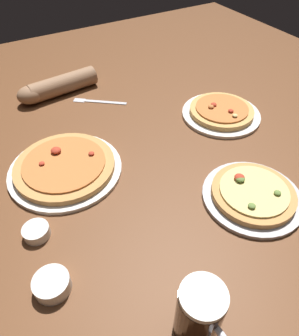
# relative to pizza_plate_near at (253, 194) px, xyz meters

# --- Properties ---
(ground_plane) EXTENTS (2.40, 2.40, 0.03)m
(ground_plane) POSITION_rel_pizza_plate_near_xyz_m (-0.19, 0.23, -0.03)
(ground_plane) COLOR brown
(pizza_plate_near) EXTENTS (0.27, 0.27, 0.05)m
(pizza_plate_near) POSITION_rel_pizza_plate_near_xyz_m (0.00, 0.00, 0.00)
(pizza_plate_near) COLOR #B2B2B7
(pizza_plate_near) RESTS_ON ground_plane
(pizza_plate_far) EXTENTS (0.33, 0.33, 0.05)m
(pizza_plate_far) POSITION_rel_pizza_plate_near_xyz_m (-0.40, 0.36, 0.00)
(pizza_plate_far) COLOR silver
(pizza_plate_far) RESTS_ON ground_plane
(pizza_plate_side) EXTENTS (0.28, 0.28, 0.05)m
(pizza_plate_side) POSITION_rel_pizza_plate_near_xyz_m (0.18, 0.35, -0.00)
(pizza_plate_side) COLOR silver
(pizza_plate_side) RESTS_ON ground_plane
(beer_mug_dark) EXTENTS (0.09, 0.14, 0.15)m
(beer_mug_dark) POSITION_rel_pizza_plate_near_xyz_m (-0.33, -0.20, 0.06)
(beer_mug_dark) COLOR black
(beer_mug_dark) RESTS_ON ground_plane
(ramekin_sauce) EXTENTS (0.08, 0.08, 0.03)m
(ramekin_sauce) POSITION_rel_pizza_plate_near_xyz_m (-0.55, 0.02, 0.00)
(ramekin_sauce) COLOR silver
(ramekin_sauce) RESTS_ON ground_plane
(ramekin_butter) EXTENTS (0.06, 0.06, 0.03)m
(ramekin_butter) POSITION_rel_pizza_plate_near_xyz_m (-0.54, 0.17, -0.00)
(ramekin_butter) COLOR silver
(ramekin_butter) RESTS_ON ground_plane
(fork_left) EXTENTS (0.18, 0.14, 0.01)m
(fork_left) POSITION_rel_pizza_plate_near_xyz_m (-0.17, 0.66, -0.01)
(fork_left) COLOR silver
(fork_left) RESTS_ON ground_plane
(diner_arm) EXTENTS (0.32, 0.11, 0.07)m
(diner_arm) POSITION_rel_pizza_plate_near_xyz_m (-0.29, 0.79, 0.02)
(diner_arm) COLOR #936B4C
(diner_arm) RESTS_ON ground_plane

